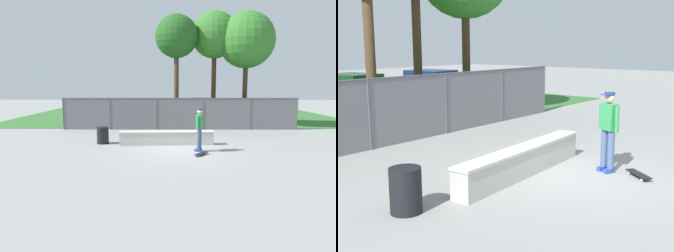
% 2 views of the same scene
% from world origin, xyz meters
% --- Properties ---
extents(ground_plane, '(80.00, 80.00, 0.00)m').
position_xyz_m(ground_plane, '(0.00, 0.00, 0.00)').
color(ground_plane, gray).
extents(grass_strip, '(26.54, 20.00, 0.02)m').
position_xyz_m(grass_strip, '(0.00, 16.06, 0.01)').
color(grass_strip, '#336B2D').
rests_on(grass_strip, ground).
extents(concrete_ledge, '(4.45, 0.73, 0.65)m').
position_xyz_m(concrete_ledge, '(-0.77, 1.04, 0.33)').
color(concrete_ledge, '#B7B5AD').
rests_on(concrete_ledge, ground).
extents(skateboarder, '(0.38, 0.57, 1.84)m').
position_xyz_m(skateboarder, '(0.62, -0.32, 1.03)').
color(skateboarder, '#2647A5').
rests_on(skateboarder, ground).
extents(skateboard, '(0.65, 0.75, 0.09)m').
position_xyz_m(skateboard, '(0.65, -1.07, 0.07)').
color(skateboard, black).
rests_on(skateboard, ground).
extents(chainlink_fence, '(14.61, 0.07, 1.98)m').
position_xyz_m(chainlink_fence, '(-0.00, 5.76, 1.07)').
color(chainlink_fence, '#4C4C51').
rests_on(chainlink_fence, ground).
extents(tree_near_left, '(2.80, 2.80, 7.31)m').
position_xyz_m(tree_near_left, '(-0.19, 7.37, 5.83)').
color(tree_near_left, '#513823').
rests_on(tree_near_left, ground).
extents(tree_near_right, '(3.15, 3.15, 7.69)m').
position_xyz_m(tree_near_right, '(2.40, 8.17, 6.06)').
color(tree_near_right, '#47301E').
rests_on(tree_near_right, ground).
extents(tree_mid, '(3.71, 3.71, 7.56)m').
position_xyz_m(tree_mid, '(4.44, 7.63, 5.68)').
color(tree_mid, '#47301E').
rests_on(tree_mid, ground).
extents(car_black, '(2.31, 4.35, 1.66)m').
position_xyz_m(car_black, '(-4.58, 11.48, 0.84)').
color(car_black, black).
rests_on(car_black, ground).
extents(car_yellow, '(2.31, 4.35, 1.66)m').
position_xyz_m(car_yellow, '(-1.10, 11.91, 0.84)').
color(car_yellow, gold).
rests_on(car_yellow, ground).
extents(car_green, '(2.31, 4.35, 1.66)m').
position_xyz_m(car_green, '(2.17, 12.20, 0.84)').
color(car_green, '#1E6638').
rests_on(car_green, ground).
extents(car_blue, '(2.31, 4.35, 1.66)m').
position_xyz_m(car_blue, '(6.04, 11.61, 0.84)').
color(car_blue, '#233D9E').
rests_on(car_blue, ground).
extents(trash_bin, '(0.56, 0.56, 0.81)m').
position_xyz_m(trash_bin, '(-3.85, 1.33, 0.40)').
color(trash_bin, black).
rests_on(trash_bin, ground).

